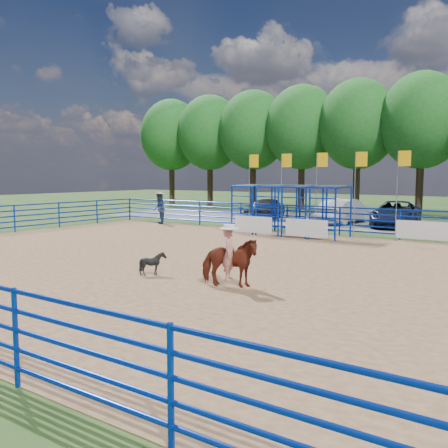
{
  "coord_description": "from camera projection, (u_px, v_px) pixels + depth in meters",
  "views": [
    {
      "loc": [
        9.58,
        -14.1,
        3.15
      ],
      "look_at": [
        -0.92,
        1.0,
        1.3
      ],
      "focal_mm": 40.0,
      "sensor_mm": 36.0,
      "label": 1
    }
  ],
  "objects": [
    {
      "name": "ground",
      "position": [
        229.0,
        265.0,
        17.27
      ],
      "size": [
        120.0,
        120.0,
        0.0
      ],
      "primitive_type": "plane",
      "color": "#385622",
      "rests_on": "ground"
    },
    {
      "name": "arena_dirt",
      "position": [
        229.0,
        265.0,
        17.27
      ],
      "size": [
        30.0,
        20.0,
        0.02
      ],
      "primitive_type": "cube",
      "color": "#9B724D",
      "rests_on": "ground"
    },
    {
      "name": "gravel_strip",
      "position": [
        382.0,
        224.0,
        31.16
      ],
      "size": [
        40.0,
        10.0,
        0.01
      ],
      "primitive_type": "cube",
      "color": "slate",
      "rests_on": "ground"
    },
    {
      "name": "horse_and_rider",
      "position": [
        229.0,
        257.0,
        13.77
      ],
      "size": [
        1.81,
        1.28,
        2.48
      ],
      "color": "maroon",
      "rests_on": "arena_dirt"
    },
    {
      "name": "calf",
      "position": [
        153.0,
        263.0,
        15.43
      ],
      "size": [
        0.73,
        0.66,
        0.74
      ],
      "primitive_type": "imported",
      "rotation": [
        0.0,
        0.0,
        1.68
      ],
      "color": "black",
      "rests_on": "arena_dirt"
    },
    {
      "name": "spectator_cowboy",
      "position": [
        159.0,
        208.0,
        31.13
      ],
      "size": [
        1.19,
        1.18,
        1.99
      ],
      "color": "navy",
      "rests_on": "arena_dirt"
    },
    {
      "name": "car_a",
      "position": [
        265.0,
        208.0,
        34.63
      ],
      "size": [
        2.4,
        4.6,
        1.49
      ],
      "primitive_type": "imported",
      "rotation": [
        0.0,
        0.0,
        0.15
      ],
      "color": "black",
      "rests_on": "gravel_strip"
    },
    {
      "name": "car_b",
      "position": [
        345.0,
        211.0,
        31.79
      ],
      "size": [
        2.28,
        4.95,
        1.57
      ],
      "primitive_type": "imported",
      "rotation": [
        0.0,
        0.0,
        3.01
      ],
      "color": "#96999E",
      "rests_on": "gravel_strip"
    },
    {
      "name": "car_c",
      "position": [
        396.0,
        214.0,
        29.71
      ],
      "size": [
        3.44,
        5.85,
        1.53
      ],
      "primitive_type": "imported",
      "rotation": [
        0.0,
        0.0,
        0.17
      ],
      "color": "#141934",
      "rests_on": "gravel_strip"
    },
    {
      "name": "perimeter_fence",
      "position": [
        229.0,
        244.0,
        17.2
      ],
      "size": [
        30.1,
        20.1,
        1.5
      ],
      "color": "#082BB1",
      "rests_on": "ground"
    },
    {
      "name": "chute_assembly",
      "position": [
        296.0,
        211.0,
        25.45
      ],
      "size": [
        19.32,
        2.41,
        4.2
      ],
      "color": "#082BB1",
      "rests_on": "ground"
    },
    {
      "name": "treeline",
      "position": [
        422.0,
        116.0,
        37.75
      ],
      "size": [
        56.4,
        6.4,
        11.24
      ],
      "color": "#3F2B19",
      "rests_on": "ground"
    }
  ]
}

